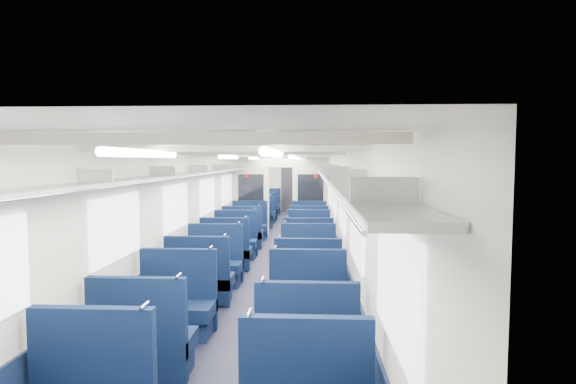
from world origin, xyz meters
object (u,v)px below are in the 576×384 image
at_px(seat_22, 262,213).
at_px(seat_16, 243,235).
at_px(seat_18, 249,227).
at_px(seat_21, 309,218).
at_px(seat_6, 176,308).
at_px(end_door, 290,188).
at_px(seat_5, 307,352).
at_px(seat_4, 143,345).
at_px(seat_19, 309,228).
at_px(seat_26, 268,206).
at_px(seat_23, 309,214).
at_px(seat_14, 235,243).
at_px(seat_17, 309,234).
at_px(seat_15, 309,242).
at_px(seat_20, 258,218).
at_px(seat_8, 200,282).
at_px(seat_11, 308,265).
at_px(seat_12, 226,253).
at_px(seat_27, 309,207).
at_px(seat_25, 309,210).
at_px(seat_9, 308,285).
at_px(bulkhead, 281,193).
at_px(seat_7, 308,309).
at_px(seat_10, 214,266).
at_px(seat_24, 265,210).
at_px(seat_13, 308,253).

bearing_deg(seat_22, seat_16, -90.00).
bearing_deg(seat_18, seat_21, 51.80).
distance_m(seat_6, seat_16, 5.61).
distance_m(end_door, seat_5, 14.98).
distance_m(seat_4, seat_19, 8.11).
xyz_separation_m(seat_5, seat_26, (-1.66, 13.68, 0.00)).
xyz_separation_m(seat_21, seat_23, (0.00, 1.06, 0.00)).
bearing_deg(seat_14, seat_16, 90.00).
xyz_separation_m(seat_17, seat_23, (0.00, 4.23, 0.00)).
bearing_deg(seat_19, seat_15, -90.00).
bearing_deg(seat_20, seat_21, -0.33).
bearing_deg(seat_8, seat_22, 90.00).
height_order(seat_6, seat_11, same).
relative_size(seat_23, seat_26, 1.00).
height_order(seat_12, seat_27, same).
bearing_deg(seat_25, seat_8, -99.35).
bearing_deg(seat_9, bulkhead, 97.27).
bearing_deg(seat_27, seat_8, -98.40).
bearing_deg(seat_4, end_door, 86.80).
bearing_deg(seat_14, seat_27, 78.25).
relative_size(bulkhead, seat_27, 2.54).
xyz_separation_m(seat_15, seat_20, (-1.66, 4.33, 0.00)).
height_order(seat_7, seat_18, same).
xyz_separation_m(seat_5, seat_21, (0.00, 10.15, 0.00)).
bearing_deg(seat_9, seat_15, 90.00).
distance_m(seat_9, seat_19, 5.70).
relative_size(end_door, seat_21, 1.81).
bearing_deg(seat_25, seat_27, 90.00).
bearing_deg(seat_4, seat_17, 76.47).
relative_size(seat_10, seat_11, 1.00).
relative_size(seat_9, seat_18, 1.00).
distance_m(seat_9, seat_21, 7.83).
relative_size(seat_5, seat_26, 1.00).
height_order(seat_5, seat_21, same).
height_order(seat_24, seat_25, same).
bearing_deg(seat_4, seat_24, 90.00).
xyz_separation_m(seat_9, seat_14, (-1.66, 3.36, 0.00)).
height_order(end_door, seat_15, end_door).
bearing_deg(bulkhead, seat_19, -43.98).
distance_m(seat_6, seat_12, 3.38).
distance_m(seat_23, seat_26, 2.98).
distance_m(seat_7, seat_27, 12.40).
bearing_deg(seat_18, seat_4, -90.00).
relative_size(seat_10, seat_19, 1.00).
height_order(seat_12, seat_19, same).
bearing_deg(bulkhead, seat_11, -80.99).
xyz_separation_m(end_door, seat_13, (0.83, -10.30, -0.66)).
distance_m(seat_5, seat_15, 5.83).
xyz_separation_m(seat_23, seat_24, (-1.66, 1.13, 0.00)).
relative_size(seat_13, seat_25, 1.00).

